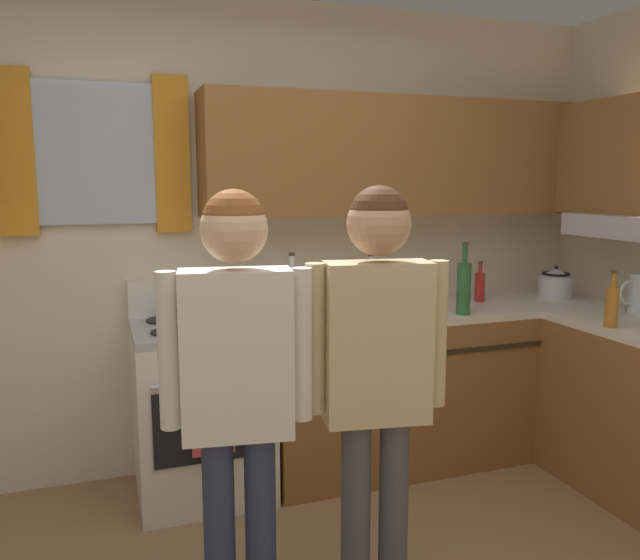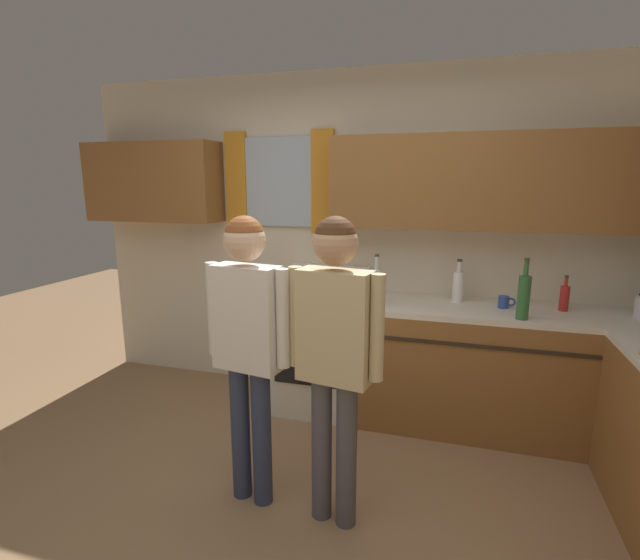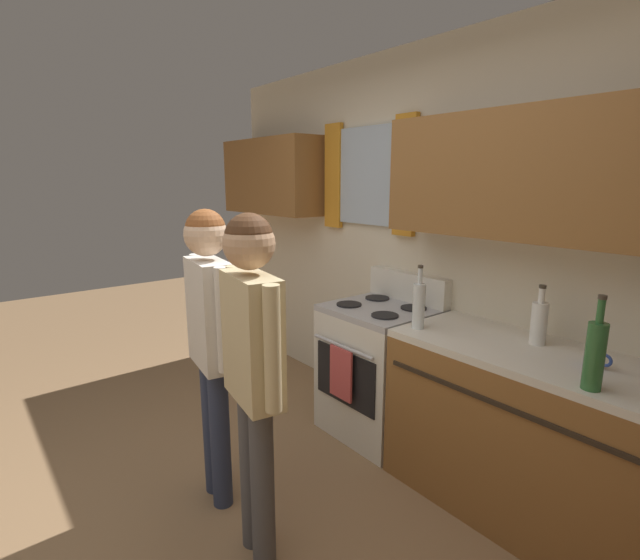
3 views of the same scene
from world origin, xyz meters
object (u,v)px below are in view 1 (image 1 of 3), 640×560
object	(u,v)px
stove_oven	(201,406)
bottle_oil_amber	(612,306)
adult_left	(237,372)
stovetop_kettle	(556,283)
mug_cobalt_blue	(427,299)
adult_in_plaid	(377,359)
water_pitcher	(638,294)
bottle_tall_clear	(292,297)
bottle_sauce_red	(480,286)
bottle_wine_green	(464,287)
bottle_milk_white	(371,287)

from	to	relation	value
stove_oven	bottle_oil_amber	xyz separation A→B (m)	(1.92, -0.75, 0.54)
adult_left	stovetop_kettle	bearing A→B (deg)	27.81
mug_cobalt_blue	adult_in_plaid	bearing A→B (deg)	-125.34
water_pitcher	adult_left	world-z (taller)	adult_left
water_pitcher	adult_in_plaid	distance (m)	2.01
bottle_oil_amber	bottle_tall_clear	bearing A→B (deg)	158.49
bottle_tall_clear	water_pitcher	bearing A→B (deg)	-11.39
bottle_tall_clear	mug_cobalt_blue	xyz separation A→B (m)	(0.87, 0.18, -0.10)
stovetop_kettle	bottle_oil_amber	bearing A→B (deg)	-110.09
bottle_sauce_red	mug_cobalt_blue	size ratio (longest dim) A/B	2.14
stove_oven	water_pitcher	size ratio (longest dim) A/B	5.00
bottle_wine_green	stovetop_kettle	distance (m)	0.82
adult_left	stove_oven	bearing A→B (deg)	87.25
bottle_tall_clear	adult_left	bearing A→B (deg)	-115.90
bottle_oil_amber	bottle_sauce_red	distance (m)	0.84
bottle_oil_amber	bottle_wine_green	size ratio (longest dim) A/B	0.73
stove_oven	bottle_tall_clear	distance (m)	0.75
water_pitcher	adult_left	xyz separation A→B (m)	(-2.36, -0.66, -0.01)
bottle_tall_clear	bottle_milk_white	bearing A→B (deg)	26.57
stove_oven	adult_left	distance (m)	1.32
bottle_sauce_red	bottle_milk_white	bearing A→B (deg)	175.38
adult_left	bottle_tall_clear	bearing A→B (deg)	64.10
bottle_milk_white	adult_in_plaid	distance (m)	1.47
stovetop_kettle	adult_in_plaid	world-z (taller)	adult_in_plaid
water_pitcher	bottle_tall_clear	bearing A→B (deg)	168.61
bottle_tall_clear	adult_left	world-z (taller)	adult_left
stovetop_kettle	water_pitcher	bearing A→B (deg)	-77.64
bottle_wine_green	mug_cobalt_blue	distance (m)	0.28
stove_oven	bottle_tall_clear	size ratio (longest dim) A/B	3.00
bottle_milk_white	bottle_tall_clear	size ratio (longest dim) A/B	0.85
bottle_wine_green	adult_left	bearing A→B (deg)	-146.38
mug_cobalt_blue	bottle_tall_clear	bearing A→B (deg)	-168.28
bottle_oil_amber	mug_cobalt_blue	size ratio (longest dim) A/B	2.49
bottle_oil_amber	adult_in_plaid	distance (m)	1.58
bottle_tall_clear	mug_cobalt_blue	size ratio (longest dim) A/B	3.20
bottle_oil_amber	stove_oven	bearing A→B (deg)	158.77
bottle_wine_green	mug_cobalt_blue	size ratio (longest dim) A/B	3.43
adult_left	bottle_sauce_red	bearing A→B (deg)	35.71
stove_oven	bottle_sauce_red	xyz separation A→B (m)	(1.69, 0.06, 0.53)
bottle_milk_white	bottle_wine_green	bearing A→B (deg)	-41.17
bottle_milk_white	bottle_tall_clear	xyz separation A→B (m)	(-0.56, -0.28, 0.02)
bottle_tall_clear	bottle_wine_green	world-z (taller)	bottle_wine_green
bottle_oil_amber	bottle_milk_white	bearing A→B (deg)	136.98
bottle_milk_white	water_pitcher	bearing A→B (deg)	-26.59
water_pitcher	adult_in_plaid	bearing A→B (deg)	-159.60
bottle_tall_clear	adult_left	distance (m)	1.15
bottle_milk_white	bottle_sauce_red	world-z (taller)	bottle_milk_white
water_pitcher	stove_oven	bearing A→B (deg)	166.83
stove_oven	water_pitcher	bearing A→B (deg)	-13.17
bottle_wine_green	adult_in_plaid	xyz separation A→B (m)	(-0.97, -1.00, -0.04)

